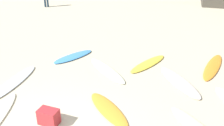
% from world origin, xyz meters
% --- Properties ---
extents(surfboard_1, '(1.93, 2.15, 0.07)m').
position_xyz_m(surfboard_1, '(0.87, 4.24, 0.04)').
color(surfboard_1, white).
rests_on(surfboard_1, ground_plane).
extents(surfboard_2, '(1.65, 1.85, 0.06)m').
position_xyz_m(surfboard_2, '(1.36, 1.85, 0.03)').
color(surfboard_2, '#F79E2F').
rests_on(surfboard_2, ground_plane).
extents(surfboard_3, '(1.57, 1.87, 0.09)m').
position_xyz_m(surfboard_3, '(-0.76, 5.22, 0.04)').
color(surfboard_3, '#4896DF').
rests_on(surfboard_3, ground_plane).
extents(surfboard_4, '(1.59, 2.06, 0.08)m').
position_xyz_m(surfboard_4, '(2.39, 5.06, 0.04)').
color(surfboard_4, yellow).
rests_on(surfboard_4, ground_plane).
extents(surfboard_6, '(0.73, 2.50, 0.07)m').
position_xyz_m(surfboard_6, '(-2.12, 2.85, 0.04)').
color(surfboard_6, white).
rests_on(surfboard_6, ground_plane).
extents(surfboard_8, '(1.60, 2.30, 0.09)m').
position_xyz_m(surfboard_8, '(3.50, 3.79, 0.04)').
color(surfboard_8, silver).
rests_on(surfboard_8, ground_plane).
extents(surfboard_10, '(1.40, 2.59, 0.07)m').
position_xyz_m(surfboard_10, '(4.88, 5.22, 0.04)').
color(surfboard_10, orange).
rests_on(surfboard_10, ground_plane).
extents(beach_cooler, '(0.58, 0.43, 0.43)m').
position_xyz_m(beach_cooler, '(-0.09, 1.03, 0.22)').
color(beach_cooler, '#B2282D').
rests_on(beach_cooler, ground_plane).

